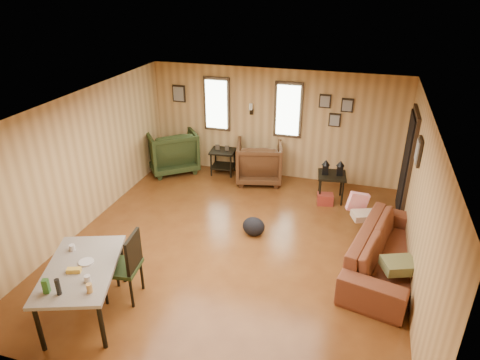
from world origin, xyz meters
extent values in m
cube|color=brown|center=(0.00, 0.00, -0.01)|extent=(5.50, 6.00, 0.02)
cube|color=#997C5B|center=(0.00, 0.00, 2.41)|extent=(5.50, 6.00, 0.02)
cube|color=tan|center=(0.00, 3.01, 1.20)|extent=(5.50, 0.02, 2.40)
cube|color=tan|center=(0.00, -3.01, 1.20)|extent=(5.50, 0.02, 2.40)
cube|color=tan|center=(-2.76, 0.00, 1.20)|extent=(0.02, 6.00, 2.40)
cube|color=tan|center=(2.76, 0.00, 1.20)|extent=(0.02, 6.00, 2.40)
cube|color=black|center=(-1.30, 2.97, 1.55)|extent=(0.60, 0.05, 1.20)
cube|color=#E0F2D1|center=(-1.30, 2.93, 1.55)|extent=(0.48, 0.04, 1.06)
cube|color=black|center=(0.30, 2.97, 1.55)|extent=(0.60, 0.05, 1.20)
cube|color=#E0F2D1|center=(0.30, 2.93, 1.55)|extent=(0.48, 0.04, 1.06)
cube|color=black|center=(-0.50, 2.95, 1.45)|extent=(0.07, 0.05, 0.12)
cylinder|color=silver|center=(-0.50, 2.89, 1.58)|extent=(0.07, 0.07, 0.14)
cube|color=black|center=(2.72, 1.95, 1.00)|extent=(0.06, 1.00, 2.05)
cube|color=black|center=(2.68, 1.95, 1.00)|extent=(0.04, 0.82, 1.90)
cube|color=black|center=(1.05, 2.97, 1.80)|extent=(0.24, 0.04, 0.28)
cube|color=#9E998C|center=(1.05, 2.94, 1.80)|extent=(0.19, 0.02, 0.22)
cube|color=black|center=(1.50, 2.97, 1.75)|extent=(0.24, 0.04, 0.28)
cube|color=#9E998C|center=(1.50, 2.94, 1.75)|extent=(0.19, 0.02, 0.22)
cube|color=black|center=(1.28, 2.97, 1.42)|extent=(0.24, 0.04, 0.28)
cube|color=#9E998C|center=(1.28, 2.94, 1.42)|extent=(0.19, 0.02, 0.22)
cube|color=black|center=(-2.20, 2.97, 1.72)|extent=(0.30, 0.04, 0.38)
cube|color=#9E998C|center=(-2.20, 2.94, 1.72)|extent=(0.24, 0.02, 0.31)
cube|color=black|center=(2.72, 0.85, 1.70)|extent=(0.04, 0.34, 0.42)
cube|color=#9E998C|center=(2.69, 0.85, 1.70)|extent=(0.02, 0.27, 0.34)
imported|color=brown|center=(2.46, 0.05, 0.46)|extent=(1.18, 2.43, 0.91)
imported|color=#432714|center=(-0.22, 2.60, 0.49)|extent=(1.15, 1.10, 0.99)
imported|color=#263317|center=(-2.29, 2.57, 0.54)|extent=(1.43, 1.42, 1.08)
cube|color=black|center=(-1.10, 2.74, 0.54)|extent=(0.58, 0.54, 0.04)
cube|color=black|center=(-1.10, 2.74, 0.18)|extent=(0.53, 0.48, 0.03)
cylinder|color=black|center=(-1.31, 2.52, 0.27)|extent=(0.04, 0.04, 0.53)
cylinder|color=black|center=(-0.86, 2.56, 0.27)|extent=(0.04, 0.04, 0.53)
cylinder|color=black|center=(-1.35, 2.91, 0.27)|extent=(0.04, 0.04, 0.53)
cylinder|color=black|center=(-0.90, 2.95, 0.27)|extent=(0.04, 0.04, 0.53)
cube|color=#3B3327|center=(-1.22, 2.73, 0.63)|extent=(0.10, 0.03, 0.13)
cube|color=#3B3327|center=(-1.01, 2.75, 0.62)|extent=(0.09, 0.03, 0.12)
cube|color=black|center=(1.39, 2.14, 0.54)|extent=(0.61, 0.61, 0.04)
cylinder|color=black|center=(1.20, 1.90, 0.27)|extent=(0.04, 0.04, 0.54)
cylinder|color=black|center=(1.63, 1.95, 0.27)|extent=(0.04, 0.04, 0.54)
cylinder|color=black|center=(1.15, 2.33, 0.27)|extent=(0.04, 0.04, 0.54)
cylinder|color=black|center=(1.58, 2.38, 0.27)|extent=(0.04, 0.04, 0.54)
cube|color=black|center=(1.25, 2.12, 0.66)|extent=(0.13, 0.13, 0.20)
cone|color=black|center=(1.25, 2.12, 0.81)|extent=(0.18, 0.18, 0.11)
cube|color=black|center=(1.53, 2.16, 0.66)|extent=(0.13, 0.13, 0.20)
cone|color=black|center=(1.53, 2.16, 0.81)|extent=(0.18, 0.18, 0.11)
cube|color=maroon|center=(1.31, 1.91, 0.11)|extent=(0.35, 0.28, 0.22)
ellipsoid|color=black|center=(0.24, 0.43, 0.17)|extent=(0.40, 0.30, 0.34)
cube|color=brown|center=(2.57, -0.48, 0.49)|extent=(0.55, 0.50, 0.14)
cube|color=red|center=(1.93, 1.06, 0.59)|extent=(0.40, 0.24, 0.40)
cube|color=tan|center=(2.05, 0.81, 0.48)|extent=(0.46, 0.41, 0.11)
cube|color=gray|center=(-1.41, -2.06, 0.72)|extent=(1.31, 1.66, 0.05)
cylinder|color=black|center=(-1.55, -2.77, 0.35)|extent=(0.07, 0.07, 0.70)
cylinder|color=black|center=(-0.85, -2.53, 0.35)|extent=(0.07, 0.07, 0.70)
cylinder|color=black|center=(-1.97, -1.58, 0.35)|extent=(0.07, 0.07, 0.70)
cylinder|color=black|center=(-1.27, -1.34, 0.35)|extent=(0.07, 0.07, 0.70)
cylinder|color=#AFA7A5|center=(-1.15, -2.27, 0.79)|extent=(0.10, 0.10, 0.09)
cylinder|color=#AFA7A5|center=(-1.74, -1.76, 0.79)|extent=(0.10, 0.10, 0.09)
cube|color=#26531E|center=(-1.49, -2.58, 0.83)|extent=(0.09, 0.09, 0.18)
cylinder|color=black|center=(-1.33, -2.56, 0.85)|extent=(0.07, 0.07, 0.21)
cylinder|color=#AF8245|center=(-1.01, -2.43, 0.80)|extent=(0.09, 0.09, 0.12)
cylinder|color=#AFA7A5|center=(-1.40, -1.95, 0.75)|extent=(0.25, 0.25, 0.02)
cube|color=gold|center=(-1.42, -2.16, 0.77)|extent=(0.19, 0.13, 0.06)
cube|color=#263317|center=(-1.09, -1.63, 0.50)|extent=(0.52, 0.52, 0.06)
cube|color=black|center=(-0.89, -1.61, 0.78)|extent=(0.10, 0.45, 0.51)
cylinder|color=black|center=(-1.26, -1.84, 0.25)|extent=(0.04, 0.04, 0.49)
cylinder|color=black|center=(-0.88, -1.80, 0.25)|extent=(0.04, 0.04, 0.49)
cylinder|color=black|center=(-1.31, -1.47, 0.25)|extent=(0.04, 0.04, 0.49)
cylinder|color=black|center=(-0.93, -1.42, 0.25)|extent=(0.04, 0.04, 0.49)
camera|label=1|loc=(1.83, -5.74, 4.14)|focal=32.00mm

